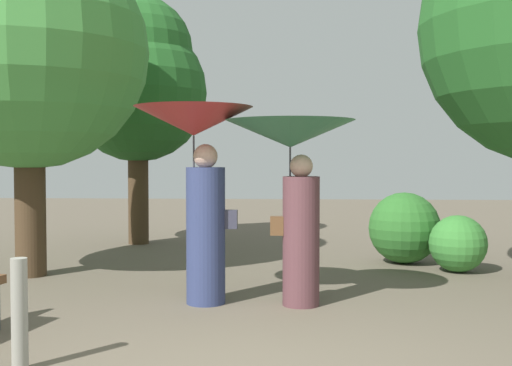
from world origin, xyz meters
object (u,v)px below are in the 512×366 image
at_px(person_left, 198,160).
at_px(tree_near_left, 28,30).
at_px(tree_mid_left, 138,80).
at_px(path_marker_post, 19,314).
at_px(person_right, 293,164).

distance_m(person_left, tree_near_left, 3.32).
height_order(person_left, tree_near_left, tree_near_left).
relative_size(person_left, tree_mid_left, 0.47).
bearing_deg(person_left, path_marker_post, 152.11).
height_order(tree_mid_left, path_marker_post, tree_mid_left).
height_order(person_left, person_right, person_left).
relative_size(tree_near_left, tree_mid_left, 1.12).
bearing_deg(person_left, person_right, -95.75).
xyz_separation_m(person_left, tree_near_left, (-2.46, 1.45, 1.69)).
relative_size(person_right, tree_near_left, 0.39).
height_order(person_left, path_marker_post, person_left).
bearing_deg(path_marker_post, person_left, 66.05).
bearing_deg(tree_mid_left, person_right, -59.00).
height_order(person_left, tree_mid_left, tree_mid_left).
height_order(tree_near_left, tree_mid_left, tree_near_left).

